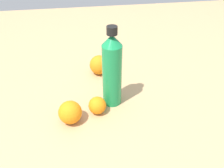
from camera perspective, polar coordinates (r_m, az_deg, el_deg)
name	(u,v)px	position (r m, az deg, el deg)	size (l,w,h in m)	color
ground_plane	(107,108)	(0.82, -1.24, -6.00)	(2.40, 2.40, 0.00)	tan
water_bottle	(112,70)	(0.77, 0.00, 3.44)	(0.07, 0.07, 0.29)	#198C4C
orange_0	(100,65)	(0.99, -2.97, 4.84)	(0.08, 0.08, 0.08)	orange
orange_1	(70,112)	(0.76, -10.46, -7.01)	(0.08, 0.08, 0.08)	orange
orange_2	(97,105)	(0.79, -3.71, -5.36)	(0.06, 0.06, 0.06)	orange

